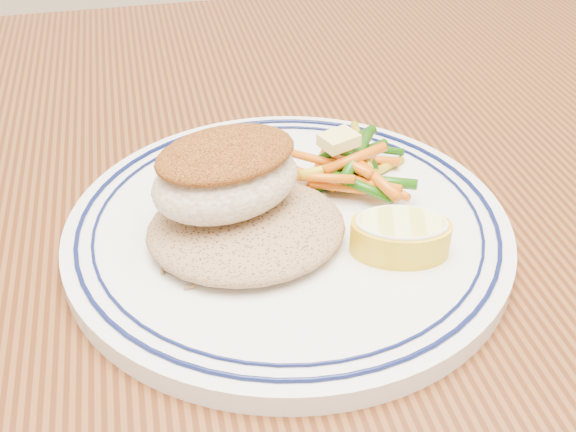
# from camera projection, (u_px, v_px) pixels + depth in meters

# --- Properties ---
(dining_table) EXTENTS (1.50, 0.90, 0.75)m
(dining_table) POSITION_uv_depth(u_px,v_px,m) (317.00, 304.00, 0.58)
(dining_table) COLOR #45200D
(dining_table) RESTS_ON ground
(plate) EXTENTS (0.30, 0.30, 0.02)m
(plate) POSITION_uv_depth(u_px,v_px,m) (288.00, 229.00, 0.49)
(plate) COLOR white
(plate) RESTS_ON dining_table
(rice_pilaf) EXTENTS (0.13, 0.11, 0.02)m
(rice_pilaf) POSITION_uv_depth(u_px,v_px,m) (246.00, 224.00, 0.46)
(rice_pilaf) COLOR olive
(rice_pilaf) RESTS_ON plate
(fish_fillet) EXTENTS (0.11, 0.10, 0.05)m
(fish_fillet) POSITION_uv_depth(u_px,v_px,m) (226.00, 174.00, 0.45)
(fish_fillet) COLOR beige
(fish_fillet) RESTS_ON rice_pilaf
(vegetable_pile) EXTENTS (0.11, 0.11, 0.03)m
(vegetable_pile) POSITION_uv_depth(u_px,v_px,m) (351.00, 166.00, 0.52)
(vegetable_pile) COLOR #18520A
(vegetable_pile) RESTS_ON plate
(butter_pat) EXTENTS (0.03, 0.03, 0.01)m
(butter_pat) POSITION_uv_depth(u_px,v_px,m) (339.00, 140.00, 0.51)
(butter_pat) COLOR #EDE074
(butter_pat) RESTS_ON vegetable_pile
(lemon_wedge) EXTENTS (0.07, 0.07, 0.02)m
(lemon_wedge) POSITION_uv_depth(u_px,v_px,m) (400.00, 235.00, 0.45)
(lemon_wedge) COLOR yellow
(lemon_wedge) RESTS_ON plate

